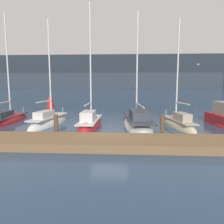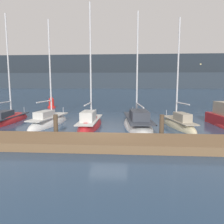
% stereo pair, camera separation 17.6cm
% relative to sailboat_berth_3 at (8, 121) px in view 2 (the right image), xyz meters
% --- Properties ---
extents(ground_plane, '(400.00, 400.00, 0.00)m').
position_rel_sailboat_berth_3_xyz_m(ground_plane, '(9.43, -4.40, -0.10)').
color(ground_plane, navy).
extents(dock, '(43.11, 2.80, 0.45)m').
position_rel_sailboat_berth_3_xyz_m(dock, '(9.43, -6.81, 0.12)').
color(dock, brown).
rests_on(dock, ground).
extents(mooring_pile_2, '(0.28, 0.28, 1.50)m').
position_rel_sailboat_berth_3_xyz_m(mooring_pile_2, '(6.09, -5.16, 0.65)').
color(mooring_pile_2, '#4C3D2D').
rests_on(mooring_pile_2, ground).
extents(mooring_pile_3, '(0.28, 0.28, 1.57)m').
position_rel_sailboat_berth_3_xyz_m(mooring_pile_3, '(12.77, -5.16, 0.68)').
color(mooring_pile_3, '#4C3D2D').
rests_on(mooring_pile_3, ground).
extents(sailboat_berth_3, '(1.63, 6.81, 10.29)m').
position_rel_sailboat_berth_3_xyz_m(sailboat_berth_3, '(0.00, 0.00, 0.00)').
color(sailboat_berth_3, red).
rests_on(sailboat_berth_3, ground).
extents(sailboat_berth_4, '(2.34, 6.17, 9.39)m').
position_rel_sailboat_berth_3_xyz_m(sailboat_berth_4, '(4.09, -0.99, 0.02)').
color(sailboat_berth_4, white).
rests_on(sailboat_berth_4, ground).
extents(sailboat_berth_5, '(1.64, 6.37, 10.50)m').
position_rel_sailboat_berth_3_xyz_m(sailboat_berth_5, '(7.65, -1.40, 0.04)').
color(sailboat_berth_5, red).
rests_on(sailboat_berth_5, ground).
extents(sailboat_berth_6, '(2.76, 8.02, 9.81)m').
position_rel_sailboat_berth_3_xyz_m(sailboat_berth_6, '(11.48, -1.06, 0.04)').
color(sailboat_berth_6, white).
rests_on(sailboat_berth_6, ground).
extents(sailboat_berth_7, '(2.34, 5.72, 9.24)m').
position_rel_sailboat_berth_3_xyz_m(sailboat_berth_7, '(14.72, -1.14, 0.03)').
color(sailboat_berth_7, beige).
rests_on(sailboat_berth_7, ground).
extents(channel_buoy, '(1.10, 1.10, 1.91)m').
position_rel_sailboat_berth_3_xyz_m(channel_buoy, '(-0.11, 11.60, 0.60)').
color(channel_buoy, red).
rests_on(channel_buoy, ground).
extents(hillside_backdrop, '(240.00, 23.00, 21.67)m').
position_rel_sailboat_berth_3_xyz_m(hillside_backdrop, '(7.60, 130.18, 9.87)').
color(hillside_backdrop, '#232B33').
rests_on(hillside_backdrop, ground).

